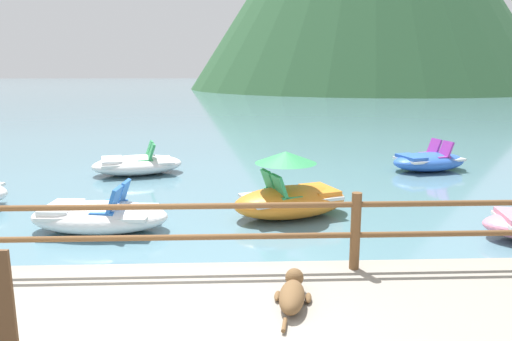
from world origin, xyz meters
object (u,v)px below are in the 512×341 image
pedal_boat_2 (99,216)px  pedal_boat_4 (290,195)px  dog_resting (292,293)px  pedal_boat_3 (429,161)px  pedal_boat_1 (137,164)px

pedal_boat_2 → pedal_boat_4: (3.42, 0.70, 0.16)m
dog_resting → pedal_boat_4: (0.46, 4.31, -0.10)m
pedal_boat_4 → pedal_boat_3: bearing=43.6°
pedal_boat_1 → pedal_boat_2: 4.67m
pedal_boat_3 → pedal_boat_4: (-4.31, -4.10, 0.16)m
dog_resting → pedal_boat_3: 9.67m
pedal_boat_2 → pedal_boat_4: size_ratio=0.97×
dog_resting → pedal_boat_4: size_ratio=0.42×
pedal_boat_3 → pedal_boat_4: size_ratio=0.95×
pedal_boat_3 → pedal_boat_1: bearing=-179.0°
dog_resting → pedal_boat_4: 4.33m
pedal_boat_2 → dog_resting: bearing=-50.6°
dog_resting → pedal_boat_3: pedal_boat_3 is taller
pedal_boat_1 → pedal_boat_4: 5.42m
dog_resting → pedal_boat_4: bearing=83.9°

